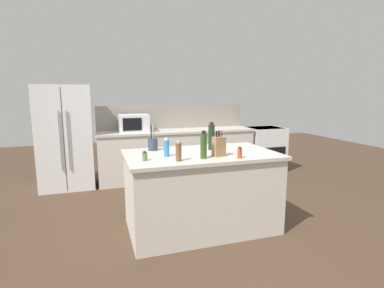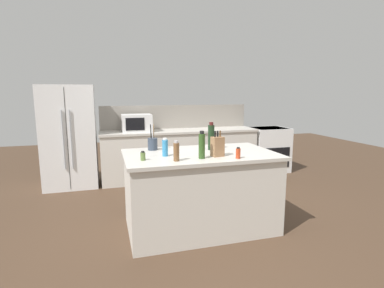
% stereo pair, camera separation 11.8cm
% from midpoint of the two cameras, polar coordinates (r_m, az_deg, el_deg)
% --- Properties ---
extents(ground_plane, '(14.00, 14.00, 0.00)m').
position_cam_midpoint_polar(ground_plane, '(3.86, 2.41, -15.51)').
color(ground_plane, '#473323').
extents(back_counter_run, '(2.99, 0.66, 0.94)m').
position_cam_midpoint_polar(back_counter_run, '(5.81, -1.67, -1.91)').
color(back_counter_run, beige).
rests_on(back_counter_run, ground_plane).
extents(wall_backsplash, '(2.95, 0.03, 0.46)m').
position_cam_midpoint_polar(wall_backsplash, '(6.01, -2.46, 5.21)').
color(wall_backsplash, gray).
rests_on(wall_backsplash, back_counter_run).
extents(kitchen_island, '(1.79, 1.05, 0.94)m').
position_cam_midpoint_polar(kitchen_island, '(3.69, 2.46, -8.87)').
color(kitchen_island, beige).
rests_on(kitchen_island, ground_plane).
extents(refrigerator, '(0.89, 0.75, 1.78)m').
position_cam_midpoint_polar(refrigerator, '(5.63, -21.73, 1.33)').
color(refrigerator, white).
rests_on(refrigerator, ground_plane).
extents(range_oven, '(0.76, 0.65, 0.92)m').
position_cam_midpoint_polar(range_oven, '(6.55, 14.80, -0.94)').
color(range_oven, white).
rests_on(range_oven, ground_plane).
extents(microwave, '(0.53, 0.39, 0.32)m').
position_cam_midpoint_polar(microwave, '(5.56, -9.89, 3.96)').
color(microwave, white).
rests_on(microwave, back_counter_run).
extents(knife_block, '(0.15, 0.12, 0.29)m').
position_cam_midpoint_polar(knife_block, '(3.37, 5.87, -0.45)').
color(knife_block, '#936B47').
rests_on(knife_block, kitchen_island).
extents(utensil_crock, '(0.12, 0.12, 0.32)m').
position_cam_midpoint_polar(utensil_crock, '(3.75, -6.62, 0.10)').
color(utensil_crock, '#333D4C').
rests_on(utensil_crock, kitchen_island).
extents(spice_jar_oregano, '(0.05, 0.05, 0.10)m').
position_cam_midpoint_polar(spice_jar_oregano, '(3.20, -8.29, -2.30)').
color(spice_jar_oregano, '#567038').
rests_on(spice_jar_oregano, kitchen_island).
extents(spice_jar_paprika, '(0.05, 0.05, 0.12)m').
position_cam_midpoint_polar(spice_jar_paprika, '(3.30, 9.79, -1.74)').
color(spice_jar_paprika, '#B73D1E').
rests_on(spice_jar_paprika, kitchen_island).
extents(olive_oil_bottle, '(0.07, 0.07, 0.30)m').
position_cam_midpoint_polar(olive_oil_bottle, '(3.24, 2.92, -0.30)').
color(olive_oil_bottle, '#2D4C1E').
rests_on(olive_oil_bottle, kitchen_island).
extents(wine_bottle, '(0.08, 0.08, 0.35)m').
position_cam_midpoint_polar(wine_bottle, '(3.75, 4.56, 1.37)').
color(wine_bottle, black).
rests_on(wine_bottle, kitchen_island).
extents(pepper_grinder, '(0.06, 0.06, 0.21)m').
position_cam_midpoint_polar(pepper_grinder, '(3.13, -1.93, -1.45)').
color(pepper_grinder, brown).
rests_on(pepper_grinder, kitchen_island).
extents(dish_soap_bottle, '(0.07, 0.07, 0.21)m').
position_cam_midpoint_polar(dish_soap_bottle, '(3.37, -4.16, -0.70)').
color(dish_soap_bottle, '#3384BC').
rests_on(dish_soap_bottle, kitchen_island).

